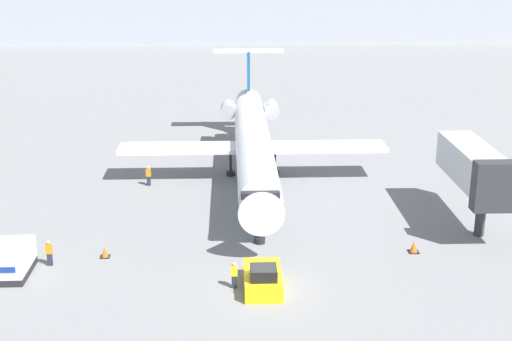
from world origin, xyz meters
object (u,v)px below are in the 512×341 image
airplane_main (253,142)px  pushback_tug (263,279)px  luggage_cart (12,260)px  jet_bridge (476,168)px  traffic_cone_right (414,247)px  worker_near_tug (234,275)px  worker_by_wing (148,175)px  worker_on_apron (49,252)px  traffic_cone_left (105,252)px

airplane_main → pushback_tug: (-0.16, -20.78, -2.76)m
airplane_main → luggage_cart: 24.19m
jet_bridge → pushback_tug: bearing=-149.2°
traffic_cone_right → jet_bridge: jet_bridge is taller
luggage_cart → jet_bridge: jet_bridge is taller
worker_near_tug → worker_by_wing: bearing=110.2°
luggage_cart → airplane_main: bearing=49.3°
worker_on_apron → jet_bridge: size_ratio=0.17×
luggage_cart → jet_bridge: (31.28, 6.83, 3.49)m
luggage_cart → traffic_cone_left: bearing=24.0°
worker_on_apron → traffic_cone_left: bearing=19.0°
traffic_cone_left → jet_bridge: jet_bridge is taller
pushback_tug → jet_bridge: bearing=30.8°
worker_on_apron → traffic_cone_right: 23.94m
pushback_tug → traffic_cone_left: 11.33m
worker_on_apron → worker_by_wing: bearing=73.4°
worker_near_tug → jet_bridge: size_ratio=0.16×
worker_on_apron → luggage_cart: bearing=-148.5°
worker_near_tug → traffic_cone_left: (-8.50, 4.74, -0.51)m
traffic_cone_right → jet_bridge: (5.36, 4.47, 4.06)m
traffic_cone_left → traffic_cone_right: bearing=-0.1°
worker_near_tug → luggage_cart: bearing=170.3°
worker_near_tug → airplane_main: bearing=84.8°
airplane_main → luggage_cart: airplane_main is taller
airplane_main → worker_near_tug: bearing=-95.2°
worker_by_wing → jet_bridge: jet_bridge is taller
airplane_main → worker_by_wing: bearing=-172.0°
pushback_tug → worker_near_tug: size_ratio=2.48×
luggage_cart → worker_on_apron: size_ratio=2.14×
worker_by_wing → traffic_cone_right: 24.15m
jet_bridge → airplane_main: bearing=143.8°
worker_by_wing → traffic_cone_left: 14.67m
pushback_tug → traffic_cone_right: size_ratio=5.18×
worker_near_tug → jet_bridge: jet_bridge is taller
worker_on_apron → worker_near_tug: bearing=-16.9°
airplane_main → jet_bridge: 19.33m
luggage_cart → traffic_cone_left: luggage_cart is taller
worker_near_tug → traffic_cone_right: bearing=21.3°
luggage_cart → pushback_tug: bearing=-9.3°
luggage_cart → jet_bridge: 32.21m
airplane_main → traffic_cone_left: (-10.36, -15.86, -3.07)m
traffic_cone_left → pushback_tug: bearing=-25.7°
pushback_tug → jet_bridge: (15.74, 9.38, 3.78)m
pushback_tug → luggage_cart: size_ratio=1.12×
pushback_tug → luggage_cart: bearing=170.7°
worker_by_wing → traffic_cone_left: worker_by_wing is taller
luggage_cart → worker_by_wing: 18.25m
traffic_cone_left → airplane_main: bearing=56.8°
jet_bridge → luggage_cart: bearing=-167.7°
worker_on_apron → traffic_cone_left: (3.32, 1.14, -0.54)m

